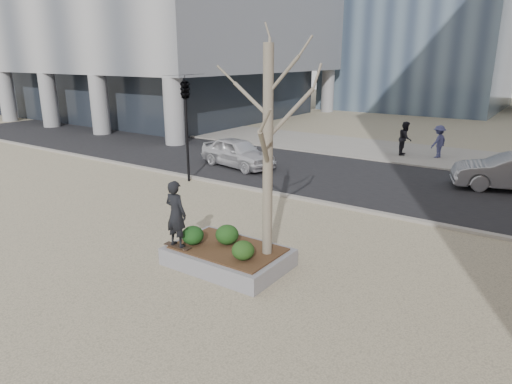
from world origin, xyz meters
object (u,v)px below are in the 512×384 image
Objects in this scene: skateboard at (178,247)px; police_car at (238,152)px; skateboarder at (176,214)px; planter at (228,257)px.

police_car is (-5.22, 9.62, 0.23)m from skateboard.
skateboarder is at bearing -140.07° from police_car.
skateboarder is (0.00, 0.00, 0.90)m from skateboard.
skateboarder is 10.96m from police_car.
police_car reaches higher than skateboard.
skateboard is (-1.10, -0.70, 0.26)m from planter.
police_car is at bearing 115.78° from skateboard.
skateboard reaches higher than planter.
police_car is (-5.22, 9.62, -0.67)m from skateboarder.
planter is at bearing -146.96° from skateboarder.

